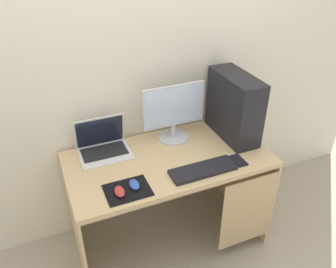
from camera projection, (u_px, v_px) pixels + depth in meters
ground_plane at (168, 237)px, 2.66m from camera, size 8.00×8.00×0.00m
wall_back at (146, 58)px, 2.27m from camera, size 4.00×0.05×2.60m
desk at (171, 177)px, 2.34m from camera, size 1.32×0.68×0.75m
pc_tower at (234, 106)px, 2.38m from camera, size 0.19×0.46×0.46m
monitor at (174, 112)px, 2.35m from camera, size 0.44×0.22×0.41m
laptop at (103, 146)px, 2.29m from camera, size 0.33×0.25×0.24m
keyboard at (203, 170)px, 2.13m from camera, size 0.42×0.14×0.02m
mousepad at (128, 190)px, 1.98m from camera, size 0.26×0.20×0.00m
mouse_left at (134, 185)px, 1.99m from camera, size 0.06×0.10×0.03m
mouse_right at (120, 192)px, 1.94m from camera, size 0.06×0.10×0.03m
cell_phone at (238, 160)px, 2.22m from camera, size 0.07×0.13×0.01m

